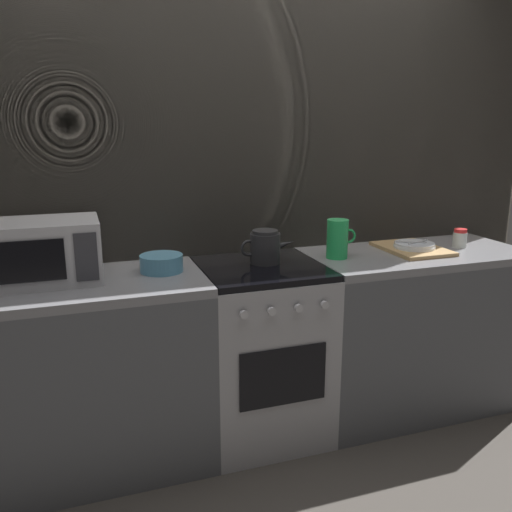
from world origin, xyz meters
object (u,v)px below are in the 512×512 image
spice_jar (460,238)px  mixing_bowl (161,263)px  microwave (45,251)px  pitcher (338,239)px  stove_unit (261,351)px  kettle (265,247)px  dish_pile (413,247)px

spice_jar → mixing_bowl: bearing=178.5°
microwave → pitcher: (1.40, -0.05, -0.03)m
stove_unit → pitcher: (0.42, 0.02, 0.55)m
stove_unit → kettle: size_ratio=3.16×
spice_jar → kettle: bearing=178.4°
microwave → spice_jar: 2.16m
pitcher → spice_jar: pitcher is taller
stove_unit → pitcher: pitcher is taller
stove_unit → dish_pile: (0.88, 0.02, 0.47)m
spice_jar → stove_unit: bearing=-179.5°
microwave → spice_jar: bearing=-1.4°
microwave → spice_jar: (2.16, -0.05, -0.08)m
pitcher → spice_jar: size_ratio=1.90×
stove_unit → pitcher: 0.69m
kettle → spice_jar: bearing=-1.6°
dish_pile → spice_jar: (0.30, -0.01, 0.03)m
spice_jar → dish_pile: bearing=177.7°
stove_unit → microwave: (-0.98, 0.06, 0.59)m
stove_unit → pitcher: size_ratio=4.50×
dish_pile → stove_unit: bearing=-178.6°
pitcher → spice_jar: (0.76, -0.01, -0.05)m
stove_unit → pitcher: bearing=2.4°
microwave → pitcher: microwave is taller
stove_unit → microwave: microwave is taller
pitcher → mixing_bowl: bearing=177.8°
kettle → mixing_bowl: 0.51m
dish_pile → spice_jar: size_ratio=3.81×
pitcher → spice_jar: bearing=-0.6°
microwave → stove_unit: bearing=-3.8°
dish_pile → mixing_bowl: bearing=178.7°
kettle → mixing_bowl: kettle is taller
pitcher → kettle: bearing=176.5°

